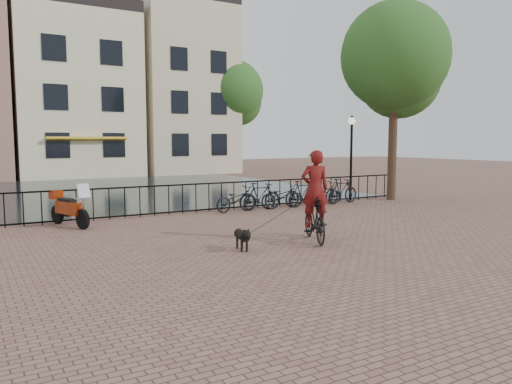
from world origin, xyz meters
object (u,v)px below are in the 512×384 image
lamp_post (351,144)px  cyclist (315,201)px  motorcycle (69,204)px  dog (242,238)px

lamp_post → cyclist: (-6.16, -5.72, -1.37)m
lamp_post → motorcycle: 11.17m
dog → motorcycle: motorcycle is taller
cyclist → dog: bearing=20.8°
dog → motorcycle: (-2.83, 5.35, 0.39)m
lamp_post → cyclist: bearing=-137.2°
lamp_post → dog: (-8.20, -5.67, -2.10)m
motorcycle → cyclist: bearing=-67.1°
cyclist → motorcycle: 7.28m
lamp_post → dog: 10.19m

